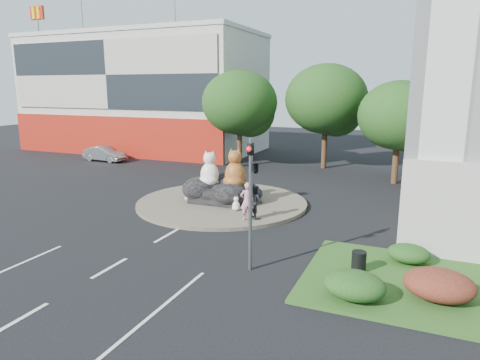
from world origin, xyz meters
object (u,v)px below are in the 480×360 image
object	(u,v)px
cat_tabby	(235,168)
pedestrian_pink	(247,201)
parked_car	(105,154)
litter_bin	(359,261)
pedestrian_dark	(255,201)
kitten_calico	(189,193)
cat_white	(210,168)
kitten_white	(236,203)

from	to	relation	value
cat_tabby	pedestrian_pink	size ratio (longest dim) A/B	1.19
parked_car	litter_bin	bearing A→B (deg)	-119.74
pedestrian_dark	litter_bin	xyz separation A→B (m)	(5.82, -4.42, -0.58)
cat_tabby	kitten_calico	distance (m)	3.16
pedestrian_dark	parked_car	xyz separation A→B (m)	(-19.67, 11.78, -0.38)
parked_car	pedestrian_pink	bearing A→B (deg)	-119.54
cat_white	pedestrian_pink	world-z (taller)	cat_white
kitten_calico	pedestrian_pink	size ratio (longest dim) A/B	0.52
pedestrian_dark	litter_bin	distance (m)	7.33
cat_tabby	cat_white	bearing A→B (deg)	-178.26
kitten_calico	parked_car	size ratio (longest dim) A/B	0.24
litter_bin	kitten_calico	bearing A→B (deg)	150.50
cat_tabby	litter_bin	bearing A→B (deg)	-44.10
litter_bin	cat_white	bearing A→B (deg)	145.42
cat_tabby	parked_car	size ratio (longest dim) A/B	0.55
parked_car	litter_bin	xyz separation A→B (m)	(25.49, -16.19, -0.20)
kitten_calico	cat_tabby	bearing A→B (deg)	48.89
cat_tabby	kitten_white	size ratio (longest dim) A/B	2.91
cat_white	kitten_calico	distance (m)	1.90
kitten_calico	litter_bin	size ratio (longest dim) A/B	1.33
cat_white	pedestrian_pink	distance (m)	4.43
pedestrian_pink	pedestrian_dark	bearing A→B (deg)	-145.12
cat_white	kitten_white	size ratio (longest dim) A/B	2.64
kitten_white	litter_bin	size ratio (longest dim) A/B	1.05
cat_white	litter_bin	bearing A→B (deg)	-43.27
kitten_calico	pedestrian_dark	bearing A→B (deg)	15.81
pedestrian_pink	parked_car	world-z (taller)	pedestrian_pink
kitten_white	parked_car	bearing A→B (deg)	142.63
pedestrian_pink	pedestrian_dark	xyz separation A→B (m)	(0.24, 0.47, -0.10)
cat_white	parked_car	world-z (taller)	cat_white
cat_tabby	parked_car	distance (m)	20.00
parked_car	litter_bin	world-z (taller)	parked_car
kitten_calico	kitten_white	xyz separation A→B (m)	(3.34, -0.68, -0.11)
cat_white	pedestrian_dark	distance (m)	4.39
pedestrian_pink	litter_bin	xyz separation A→B (m)	(6.06, -3.94, -0.67)
cat_tabby	litter_bin	xyz separation A→B (m)	(7.95, -6.71, -1.76)
kitten_calico	pedestrian_dark	distance (m)	5.06
pedestrian_pink	parked_car	bearing A→B (deg)	-60.63
cat_tabby	kitten_calico	bearing A→B (deg)	-169.22
pedestrian_pink	kitten_white	bearing A→B (deg)	-77.19
pedestrian_pink	litter_bin	world-z (taller)	pedestrian_pink
kitten_calico	pedestrian_dark	world-z (taller)	pedestrian_dark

